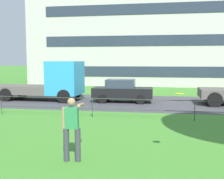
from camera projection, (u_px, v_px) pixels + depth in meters
street_strip at (111, 102)px, 19.31m from camera, size 80.00×7.54×0.01m
park_fence at (92, 104)px, 13.87m from camera, size 38.87×0.04×1.00m
person_thrower at (72, 127)px, 7.80m from camera, size 0.51×0.79×1.78m
frisbee at (179, 94)px, 7.70m from camera, size 0.31×0.31×0.07m
flatbed_truck_center at (46, 83)px, 19.96m from camera, size 7.38×2.66×2.75m
car_black_far_left at (122, 91)px, 19.11m from camera, size 4.04×1.89×1.54m
apartment_building_background at (164, 3)px, 35.45m from camera, size 30.87×13.54×20.00m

